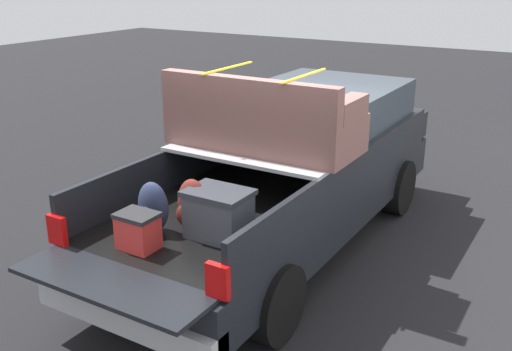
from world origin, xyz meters
name	(u,v)px	position (x,y,z in m)	size (l,w,h in m)	color
ground_plane	(281,245)	(0.00, 0.00, 0.00)	(40.00, 40.00, 0.00)	black
pickup_truck	(295,166)	(0.34, 0.00, 0.95)	(6.05, 2.09, 2.23)	black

